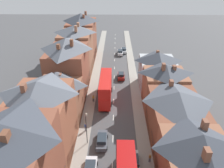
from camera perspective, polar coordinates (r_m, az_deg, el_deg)
pavement_left at (r=55.36m, az=-4.73°, el=0.13°), size 2.20×104.00×0.14m
pavement_right at (r=55.29m, az=5.85°, el=0.03°), size 2.20×104.00×0.14m
centre_line_dashes at (r=53.36m, az=0.53°, el=-0.99°), size 0.14×97.80×0.01m
terrace_row_left at (r=43.21m, az=-13.21°, el=0.26°), size 8.00×73.98×14.27m
terrace_row_right at (r=32.71m, az=18.79°, el=-13.89°), size 8.00×54.85×12.31m
double_decker_bus_lead at (r=47.59m, az=-1.70°, el=-1.01°), size 2.74×10.80×5.30m
car_near_blue at (r=76.11m, az=3.10°, el=8.81°), size 1.90×4.10×1.67m
car_near_silver at (r=57.55m, az=2.38°, el=2.19°), size 1.90×4.03×1.64m
car_parked_left_a at (r=37.25m, az=-2.65°, el=-14.40°), size 1.90×4.54×1.62m
car_mid_black at (r=33.37m, az=-5.67°, el=-21.03°), size 1.90×4.06×1.61m
car_parked_left_b at (r=74.12m, az=2.13°, el=8.31°), size 1.90×4.42×1.71m
car_mid_white at (r=34.07m, az=5.62°, el=-19.61°), size 1.90×4.29×1.68m
pedestrian_mid_left at (r=34.70m, az=9.89°, el=-18.39°), size 0.36×0.22×1.61m
pedestrian_mid_right at (r=39.76m, az=-6.92°, el=-10.97°), size 0.36×0.22×1.61m
pedestrian_far_left at (r=47.50m, az=-4.88°, el=-3.66°), size 0.36×0.22×1.61m
street_lamp at (r=36.02m, az=-6.69°, el=-11.25°), size 0.20×1.12×5.50m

